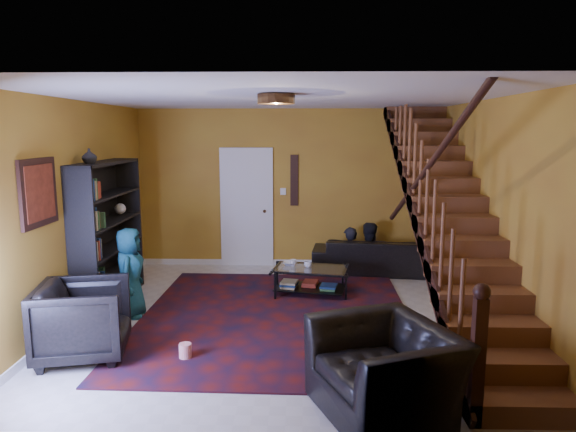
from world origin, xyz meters
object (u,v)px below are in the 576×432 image
bookshelf (109,236)px  coffee_table (310,279)px  armchair_right (384,370)px  armchair_left (83,320)px  sofa (372,255)px

bookshelf → coffee_table: size_ratio=1.70×
armchair_right → coffee_table: (-0.58, 3.23, -0.15)m
armchair_left → coffee_table: armchair_left is taller
armchair_right → coffee_table: bearing=167.3°
bookshelf → armchair_right: bearing=-39.5°
armchair_left → coffee_table: bearing=-59.7°
bookshelf → coffee_table: bearing=8.7°
sofa → armchair_right: 4.52m
sofa → coffee_table: sofa is taller
sofa → armchair_left: size_ratio=2.22×
bookshelf → coffee_table: 2.94m
sofa → armchair_left: (-3.55, -3.48, 0.12)m
bookshelf → armchair_right: bookshelf is taller
bookshelf → sofa: size_ratio=0.99×
armchair_left → coffee_table: (2.46, 2.21, -0.18)m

